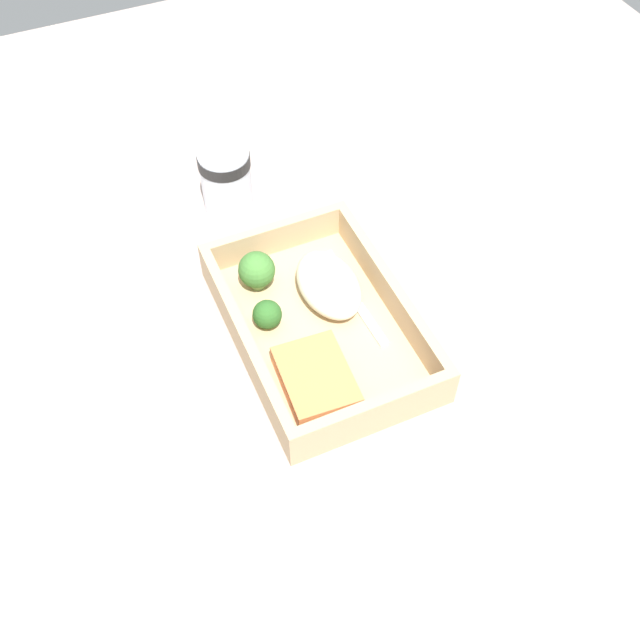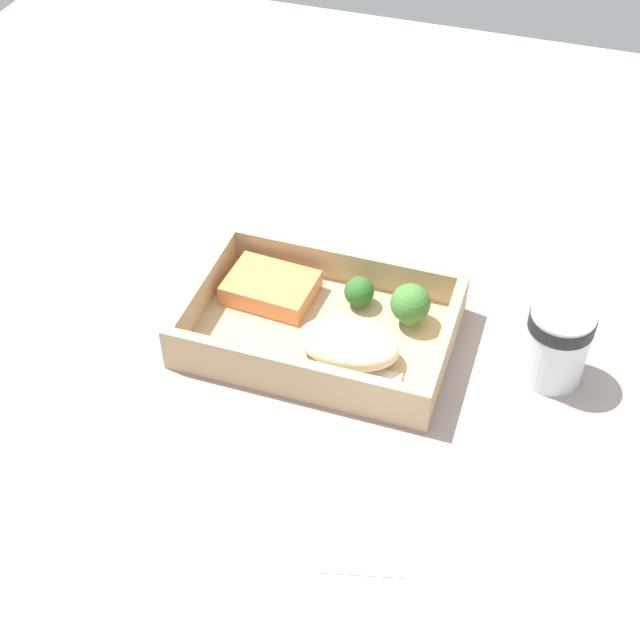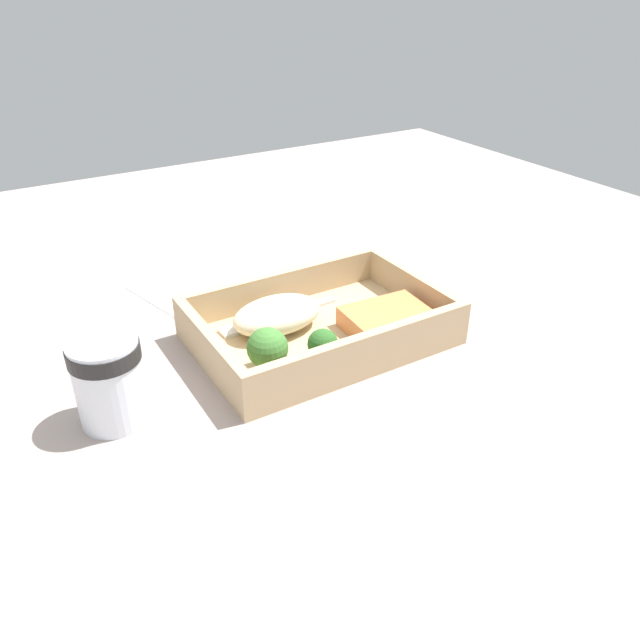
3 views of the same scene
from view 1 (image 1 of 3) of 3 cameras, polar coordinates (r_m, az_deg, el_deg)
name	(u,v)px [view 1 (image 1 of 3)]	position (r cm, az deg, el deg)	size (l,w,h in cm)	color
ground_plane	(320,339)	(88.31, 0.00, -1.49)	(160.00, 160.00, 2.00)	#A18F87
takeout_tray	(320,331)	(87.03, 0.00, -0.86)	(28.81, 19.29, 1.20)	tan
tray_rim	(320,317)	(84.92, 0.00, 0.24)	(28.81, 19.29, 4.14)	tan
salmon_fillet	(316,379)	(80.94, -0.31, -4.53)	(9.81, 7.24, 2.44)	#EA8249
mashed_potatoes	(329,285)	(88.20, 0.67, 2.72)	(10.94, 6.95, 3.91)	beige
broccoli_floret_1	(257,270)	(88.94, -4.84, 3.79)	(4.42, 4.42, 5.06)	#7EA35A
broccoli_floret_2	(267,315)	(85.56, -4.04, 0.41)	(3.40, 3.40, 3.66)	#81975C
fork	(348,291)	(89.91, 2.17, 2.24)	(15.85, 2.34, 0.44)	silver
paper_cup	(226,177)	(99.58, -7.18, 10.75)	(6.76, 6.76, 8.99)	white
receipt_slip	(425,225)	(100.32, 8.04, 7.18)	(7.35, 14.23, 0.24)	white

